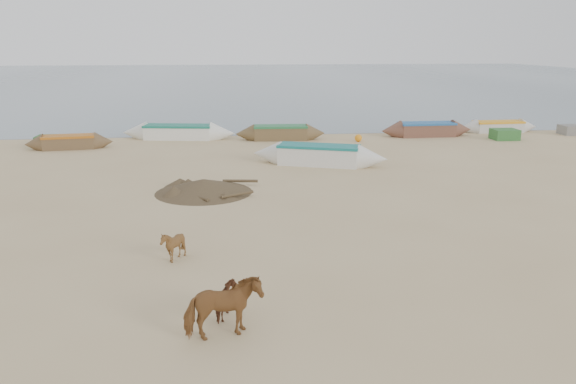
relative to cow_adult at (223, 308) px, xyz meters
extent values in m
plane|color=tan|center=(2.13, 3.49, -0.65)|extent=(140.00, 140.00, 0.00)
plane|color=slate|center=(2.13, 85.49, -0.64)|extent=(160.00, 160.00, 0.00)
imported|color=brown|center=(0.00, 0.00, 0.00)|extent=(1.66, 1.06, 1.30)
imported|color=brown|center=(-1.36, 4.31, -0.20)|extent=(0.99, 0.93, 0.90)
imported|color=#59311C|center=(0.09, 0.88, -0.28)|extent=(0.76, 0.85, 0.75)
cone|color=brown|center=(-0.79, 11.52, -0.38)|extent=(4.04, 4.04, 0.55)
cube|color=#336F32|center=(-9.97, 22.99, -0.35)|extent=(1.40, 1.20, 0.60)
sphere|color=orange|center=(8.05, 22.45, -0.43)|extent=(0.44, 0.44, 0.44)
cube|color=slate|center=(-3.52, 25.59, -0.37)|extent=(1.20, 1.10, 0.56)
cube|color=#326C30|center=(17.16, 22.23, -0.33)|extent=(1.50, 1.20, 0.64)
cube|color=slate|center=(22.40, 23.63, -0.35)|extent=(1.30, 1.20, 0.60)
camera|label=1|loc=(0.17, -10.27, 5.12)|focal=35.00mm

